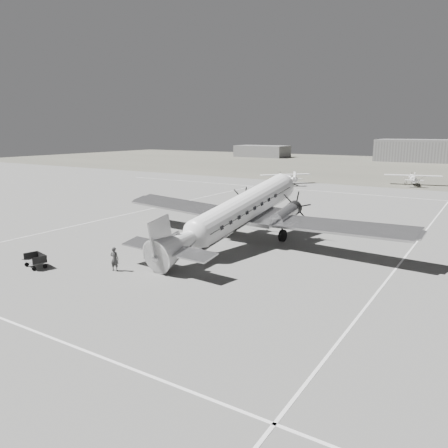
# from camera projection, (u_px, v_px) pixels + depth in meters

# --- Properties ---
(ground) EXTENTS (260.00, 260.00, 0.00)m
(ground) POSITION_uv_depth(u_px,v_px,m) (209.00, 260.00, 31.98)
(ground) COLOR slate
(ground) RESTS_ON ground
(taxi_line_near) EXTENTS (60.00, 0.15, 0.01)m
(taxi_line_near) POSITION_uv_depth(u_px,v_px,m) (42.00, 334.00, 20.40)
(taxi_line_near) COLOR silver
(taxi_line_near) RESTS_ON ground
(taxi_line_right) EXTENTS (0.15, 80.00, 0.01)m
(taxi_line_right) POSITION_uv_depth(u_px,v_px,m) (378.00, 292.00, 25.74)
(taxi_line_right) COLOR silver
(taxi_line_right) RESTS_ON ground
(taxi_line_left) EXTENTS (0.15, 60.00, 0.01)m
(taxi_line_left) POSITION_uv_depth(u_px,v_px,m) (128.00, 214.00, 49.63)
(taxi_line_left) COLOR silver
(taxi_line_left) RESTS_ON ground
(taxi_line_horizon) EXTENTS (90.00, 0.15, 0.01)m
(taxi_line_horizon) POSITION_uv_depth(u_px,v_px,m) (359.00, 194.00, 65.08)
(taxi_line_horizon) COLOR silver
(taxi_line_horizon) RESTS_ON ground
(grass_infield) EXTENTS (260.00, 90.00, 0.01)m
(grass_infield) POSITION_uv_depth(u_px,v_px,m) (419.00, 168.00, 110.60)
(grass_infield) COLOR #58564A
(grass_infield) RESTS_ON ground
(shed_secondary) EXTENTS (18.00, 10.00, 4.00)m
(shed_secondary) POSITION_uv_depth(u_px,v_px,m) (262.00, 151.00, 155.35)
(shed_secondary) COLOR slate
(shed_secondary) RESTS_ON ground
(dc3_airliner) EXTENTS (29.01, 21.22, 5.26)m
(dc3_airliner) POSITION_uv_depth(u_px,v_px,m) (237.00, 214.00, 35.47)
(dc3_airliner) COLOR #A9A9AC
(dc3_airliner) RESTS_ON ground
(light_plane_left) EXTENTS (11.88, 11.96, 1.93)m
(light_plane_left) POSITION_uv_depth(u_px,v_px,m) (286.00, 178.00, 77.42)
(light_plane_left) COLOR silver
(light_plane_left) RESTS_ON ground
(light_plane_right) EXTENTS (10.97, 9.62, 1.97)m
(light_plane_right) POSITION_uv_depth(u_px,v_px,m) (413.00, 179.00, 75.63)
(light_plane_right) COLOR silver
(light_plane_right) RESTS_ON ground
(baggage_cart_near) EXTENTS (1.63, 1.19, 0.89)m
(baggage_cart_near) POSITION_uv_depth(u_px,v_px,m) (155.00, 253.00, 32.16)
(baggage_cart_near) COLOR slate
(baggage_cart_near) RESTS_ON ground
(baggage_cart_far) EXTENTS (1.93, 1.56, 0.96)m
(baggage_cart_far) POSITION_uv_depth(u_px,v_px,m) (35.00, 261.00, 30.23)
(baggage_cart_far) COLOR slate
(baggage_cart_far) RESTS_ON ground
(ground_crew) EXTENTS (0.69, 0.55, 1.67)m
(ground_crew) POSITION_uv_depth(u_px,v_px,m) (115.00, 259.00, 29.43)
(ground_crew) COLOR #303030
(ground_crew) RESTS_ON ground
(ramp_agent) EXTENTS (0.71, 0.85, 1.59)m
(ramp_agent) POSITION_uv_depth(u_px,v_px,m) (155.00, 249.00, 32.17)
(ramp_agent) COLOR silver
(ramp_agent) RESTS_ON ground
(passenger) EXTENTS (0.61, 0.83, 1.56)m
(passenger) POSITION_uv_depth(u_px,v_px,m) (178.00, 242.00, 34.06)
(passenger) COLOR #AEAFAC
(passenger) RESTS_ON ground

